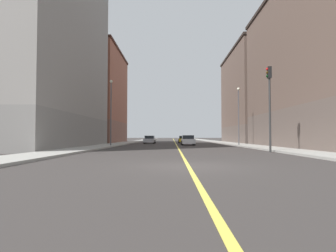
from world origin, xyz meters
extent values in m
plane|color=#373330|center=(0.00, 0.00, 0.00)|extent=(400.00, 400.00, 0.00)
cube|color=#9E9B93|center=(8.82, 49.00, 0.07)|extent=(2.98, 168.00, 0.15)
cube|color=#9E9B93|center=(-8.82, 49.00, 0.07)|extent=(2.98, 168.00, 0.15)
cube|color=#E5D14C|center=(0.00, 49.00, 0.01)|extent=(0.16, 154.00, 0.01)
cube|color=brown|center=(15.36, 17.80, 1.98)|extent=(10.10, 21.92, 3.96)
cube|color=brown|center=(15.36, 17.80, 10.38)|extent=(10.10, 21.92, 12.85)
cube|color=brown|center=(15.36, 40.02, 1.53)|extent=(10.10, 19.70, 3.07)
cube|color=brown|center=(15.36, 40.02, 9.86)|extent=(10.10, 19.70, 13.59)
cube|color=#2B221D|center=(15.36, 40.02, 16.85)|extent=(10.40, 20.00, 0.40)
cube|color=slate|center=(-15.36, 18.89, 1.74)|extent=(10.10, 21.91, 3.49)
cube|color=gray|center=(-15.36, 18.89, 12.81)|extent=(10.10, 21.91, 18.65)
cube|color=brown|center=(-15.36, 39.87, 1.96)|extent=(10.10, 17.06, 3.91)
cube|color=#93513D|center=(-15.36, 39.87, 10.33)|extent=(10.10, 17.06, 12.84)
cube|color=#42241B|center=(-15.36, 39.87, 16.95)|extent=(10.40, 17.36, 0.40)
cylinder|color=#2D2D2D|center=(6.93, 10.04, 2.88)|extent=(0.16, 0.16, 5.76)
cube|color=black|center=(6.93, 10.04, 6.21)|extent=(0.28, 0.32, 0.90)
sphere|color=red|center=(6.77, 10.04, 6.48)|extent=(0.20, 0.20, 0.20)
sphere|color=#352204|center=(6.77, 10.04, 6.20)|extent=(0.20, 0.20, 0.20)
sphere|color=black|center=(6.77, 10.04, 5.92)|extent=(0.20, 0.20, 0.20)
cylinder|color=#4C4C51|center=(7.93, 24.22, 3.66)|extent=(0.14, 0.14, 7.03)
sphere|color=#EAEACC|center=(7.93, 24.22, 7.33)|extent=(0.36, 0.36, 0.36)
cylinder|color=#4C4C51|center=(-7.93, 21.45, 3.90)|extent=(0.14, 0.14, 7.50)
sphere|color=#EAEACC|center=(-7.93, 21.45, 7.80)|extent=(0.36, 0.36, 0.36)
cube|color=white|center=(1.58, 27.18, 0.54)|extent=(1.75, 4.21, 0.64)
cube|color=black|center=(1.58, 27.19, 1.11)|extent=(1.54, 2.08, 0.50)
cylinder|color=black|center=(0.79, 28.48, 0.32)|extent=(0.22, 0.64, 0.64)
cylinder|color=black|center=(2.36, 28.49, 0.32)|extent=(0.22, 0.64, 0.64)
cylinder|color=black|center=(0.80, 25.88, 0.32)|extent=(0.22, 0.64, 0.64)
cylinder|color=black|center=(2.37, 25.88, 0.32)|extent=(0.22, 0.64, 0.64)
cube|color=silver|center=(-4.39, 35.69, 0.52)|extent=(1.84, 4.37, 0.60)
cube|color=black|center=(-4.40, 35.61, 1.08)|extent=(1.58, 2.04, 0.50)
cylinder|color=black|center=(-5.15, 37.05, 0.32)|extent=(0.23, 0.64, 0.64)
cylinder|color=black|center=(-3.57, 37.01, 0.32)|extent=(0.23, 0.64, 0.64)
cylinder|color=black|center=(-5.21, 34.36, 0.32)|extent=(0.23, 0.64, 0.64)
cylinder|color=black|center=(-3.64, 34.33, 0.32)|extent=(0.23, 0.64, 0.64)
cube|color=gold|center=(1.51, 38.98, 0.52)|extent=(1.89, 4.52, 0.60)
cube|color=black|center=(1.51, 38.96, 1.06)|extent=(1.65, 2.34, 0.48)
cylinder|color=black|center=(0.66, 40.38, 0.32)|extent=(0.22, 0.64, 0.64)
cylinder|color=black|center=(2.37, 40.38, 0.32)|extent=(0.22, 0.64, 0.64)
cylinder|color=black|center=(0.65, 37.58, 0.32)|extent=(0.22, 0.64, 0.64)
cylinder|color=black|center=(2.36, 37.58, 0.32)|extent=(0.22, 0.64, 0.64)
camera|label=1|loc=(-0.68, -11.57, 1.24)|focal=29.78mm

